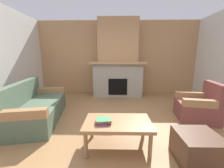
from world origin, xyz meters
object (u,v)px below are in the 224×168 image
couch (36,108)px  coffee_table (118,125)px  ottoman (197,148)px  armchair (199,107)px  fireplace (118,63)px

couch → coffee_table: (1.78, -0.91, 0.09)m
coffee_table → ottoman: 1.09m
couch → ottoman: 3.06m
armchair → coffee_table: 2.08m
fireplace → couch: 2.97m
coffee_table → couch: bearing=152.8°
armchair → ottoman: bearing=-121.0°
couch → armchair: (3.59, 0.10, 0.01)m
coffee_table → ottoman: bearing=-15.7°
fireplace → armchair: bearing=-49.6°
armchair → coffee_table: armchair is taller
couch → ottoman: (2.81, -1.20, -0.09)m
fireplace → ottoman: 3.63m
armchair → ottoman: armchair is taller
couch → coffee_table: size_ratio=1.93×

